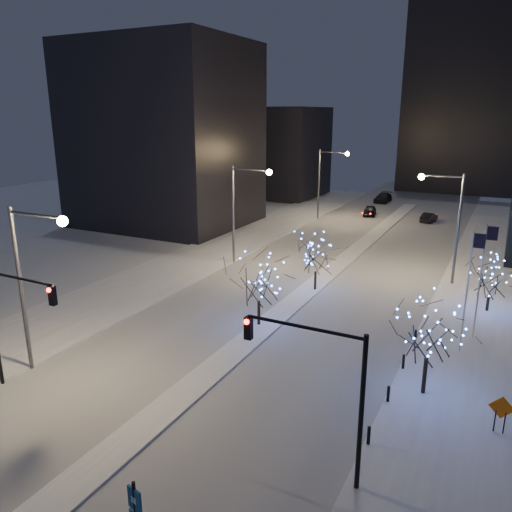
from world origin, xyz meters
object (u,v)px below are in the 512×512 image
Objects in this scene: car_mid at (429,217)px; holiday_tree_median_near at (259,281)px; traffic_signal_east at (325,379)px; car_near at (370,211)px; street_lamp_w_near at (31,269)px; street_lamp_w_mid at (242,202)px; street_lamp_w_far at (326,175)px; traffic_signal_west at (10,311)px; holiday_tree_plaza_far at (491,279)px; construction_sign at (501,411)px; holiday_tree_plaza_near at (429,332)px; street_lamp_east at (449,214)px; holiday_tree_median_far at (316,254)px; car_far at (383,198)px.

holiday_tree_median_near is at bearing 91.55° from car_mid.
traffic_signal_east reaches higher than car_near.
street_lamp_w_mid is (0.00, 25.00, 0.00)m from street_lamp_w_near.
street_lamp_w_far is 1.43× the size of traffic_signal_east.
street_lamp_w_far reaches higher than traffic_signal_west.
traffic_signal_west is at bearing -132.89° from holiday_tree_plaza_far.
traffic_signal_east is 10.03m from construction_sign.
street_lamp_w_near is 2.29× the size of car_near.
holiday_tree_plaza_near is at bearing -81.55° from car_near.
car_near is at bearing 80.68° from street_lamp_w_mid.
street_lamp_east reaches higher than holiday_tree_median_near.
street_lamp_w_near is 2.49× the size of car_mid.
street_lamp_east is 19.48m from holiday_tree_median_near.
car_near is at bearing 94.37° from holiday_tree_median_near.
street_lamp_w_far is 2.36× the size of holiday_tree_plaza_far.
traffic_signal_east reaches higher than holiday_tree_plaza_far.
street_lamp_w_far is at bearing -140.05° from car_near.
car_mid is 2.06× the size of construction_sign.
holiday_tree_plaza_near is (20.67, -42.24, -2.71)m from street_lamp_w_far.
street_lamp_east is 1.93× the size of holiday_tree_median_far.
street_lamp_east is 20.48m from holiday_tree_plaza_near.
street_lamp_w_far is 1.84× the size of car_far.
street_lamp_w_near reaches higher than car_far.
construction_sign is at bearing -85.28° from holiday_tree_plaza_far.
car_far is 2.79× the size of construction_sign.
street_lamp_w_near reaches higher than holiday_tree_plaza_near.
street_lamp_w_far is 39.13m from holiday_tree_median_near.
car_near is (-12.80, 56.93, -4.02)m from traffic_signal_east.
street_lamp_east is at bearing 8.96° from street_lamp_w_mid.
holiday_tree_median_far is at bearing -173.80° from holiday_tree_plaza_far.
traffic_signal_east is at bearing -102.66° from holiday_tree_plaza_far.
holiday_tree_plaza_near is at bearing 72.34° from traffic_signal_east.
street_lamp_w_near reaches higher than car_near.
traffic_signal_west is 58.25m from car_near.
traffic_signal_east is 1.34× the size of holiday_tree_median_near.
car_near is 1.03× the size of holiday_tree_plaza_far.
street_lamp_w_far is 54.07m from traffic_signal_east.
holiday_tree_median_near is at bearing 54.69° from street_lamp_w_near.
holiday_tree_median_far reaches higher than car_far.
car_far is at bearing 101.20° from traffic_signal_east.
street_lamp_w_mid is 27.06m from traffic_signal_west.
construction_sign is at bearing -28.13° from holiday_tree_plaza_near.
car_mid is at bearing 98.24° from holiday_tree_plaza_near.
street_lamp_w_mid is at bearing -90.00° from street_lamp_w_far.
street_lamp_w_far is at bearing 102.49° from holiday_tree_median_near.
traffic_signal_west is 22.43m from holiday_tree_plaza_near.
car_near is at bearing 4.51° from car_mid.
car_mid is 50.75m from construction_sign.
car_mid is 0.77× the size of holiday_tree_median_near.
street_lamp_east is 5.11× the size of construction_sign.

